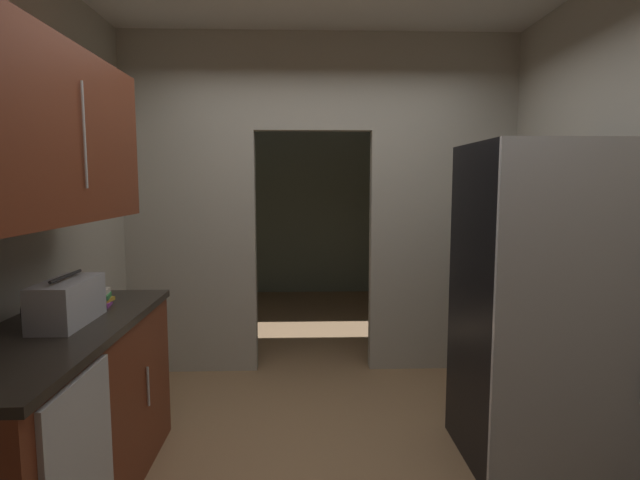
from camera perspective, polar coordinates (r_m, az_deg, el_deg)
The scene contains 8 objects.
ground at distance 3.12m, azimuth 1.23°, elevation -24.27°, with size 20.00×20.00×0.00m, color #93704C.
kitchen_partition at distance 4.25m, azimuth 0.33°, elevation 5.28°, with size 3.23×0.12×2.80m.
adjoining_room_shell at distance 6.35m, azimuth -0.60°, elevation 4.69°, with size 3.23×3.17×2.80m.
refrigerator at distance 3.13m, azimuth 23.43°, elevation -6.79°, with size 0.81×0.80×1.81m.
lower_cabinet_run at distance 2.83m, azimuth -27.16°, elevation -17.83°, with size 0.62×1.68×0.92m.
upper_cabinet_counterside at distance 2.60m, azimuth -28.69°, elevation 10.31°, with size 0.36×1.51×0.79m.
boombox at distance 2.71m, azimuth -26.55°, elevation -6.25°, with size 0.21×0.44×0.24m.
book_stack at distance 3.03m, azimuth -23.68°, elevation -6.01°, with size 0.15×0.17×0.09m.
Camera 1 is at (-0.15, -2.68, 1.59)m, focal length 28.50 mm.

